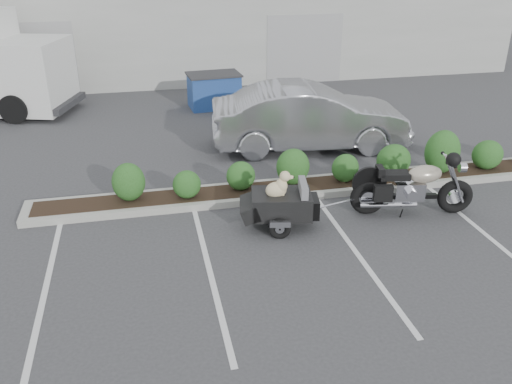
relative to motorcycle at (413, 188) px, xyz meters
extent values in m
plane|color=#38383A|center=(-2.87, -0.67, -0.59)|extent=(90.00, 90.00, 0.00)
cube|color=#9E9E93|center=(-1.87, 1.53, -0.51)|extent=(12.00, 1.00, 0.15)
cube|color=#9EA099|center=(-2.87, 16.33, 1.41)|extent=(26.00, 10.00, 4.00)
torus|color=black|center=(-0.88, 0.19, -0.22)|extent=(0.76, 0.32, 0.74)
torus|color=black|center=(0.90, -0.15, -0.22)|extent=(0.76, 0.32, 0.74)
cylinder|color=silver|center=(-0.88, 0.19, -0.22)|extent=(0.33, 0.19, 0.31)
cylinder|color=silver|center=(0.90, -0.15, -0.22)|extent=(0.28, 0.16, 0.26)
cylinder|color=silver|center=(0.81, -0.24, 0.18)|extent=(0.48, 0.14, 0.98)
cylinder|color=silver|center=(0.85, -0.02, 0.18)|extent=(0.48, 0.14, 0.98)
cylinder|color=silver|center=(0.65, -0.10, 0.60)|extent=(0.18, 0.76, 0.04)
cylinder|color=silver|center=(0.96, -0.16, 0.43)|extent=(0.17, 0.22, 0.20)
sphere|color=black|center=(0.55, -0.41, 0.73)|extent=(0.33, 0.33, 0.29)
cube|color=silver|center=(-0.07, 0.04, -0.06)|extent=(0.66, 0.48, 0.37)
cube|color=black|center=(0.04, 0.02, -0.20)|extent=(0.99, 0.29, 0.09)
ellipsoid|color=#B8AB94|center=(0.22, -0.02, 0.29)|extent=(0.79, 0.54, 0.36)
cube|color=black|center=(-0.39, 0.10, 0.27)|extent=(0.66, 0.44, 0.13)
cube|color=black|center=(-0.68, 0.16, 0.37)|extent=(0.19, 0.35, 0.18)
cylinder|color=silver|center=(-0.54, -0.07, -0.30)|extent=(1.15, 0.31, 0.10)
cylinder|color=silver|center=(-0.46, 0.32, -0.30)|extent=(1.15, 0.31, 0.10)
cube|color=black|center=(-0.72, -0.15, 0.02)|extent=(0.40, 0.22, 0.33)
cube|color=black|center=(-2.77, 0.03, -0.09)|extent=(1.28, 0.99, 0.46)
cube|color=slate|center=(-2.36, -0.05, 0.21)|extent=(0.26, 0.69, 0.33)
cube|color=slate|center=(-2.71, 0.02, 0.02)|extent=(0.88, 0.81, 0.04)
cube|color=black|center=(-3.36, 0.14, -0.17)|extent=(0.56, 0.85, 0.40)
cube|color=black|center=(-2.16, -0.09, -0.15)|extent=(0.32, 0.58, 0.37)
torus|color=black|center=(-2.91, -0.41, -0.39)|extent=(0.44, 0.20, 0.43)
torus|color=black|center=(-2.73, 0.49, -0.39)|extent=(0.44, 0.20, 0.43)
cube|color=silver|center=(-2.92, -0.47, -0.26)|extent=(0.40, 0.16, 0.11)
cube|color=silver|center=(-2.72, 0.55, -0.26)|extent=(0.40, 0.16, 0.11)
cylinder|color=black|center=(-2.82, 0.04, -0.39)|extent=(0.23, 0.98, 0.04)
cylinder|color=silver|center=(-1.90, -0.14, -0.22)|extent=(0.65, 0.16, 0.04)
ellipsoid|color=beige|center=(-2.88, 0.03, 0.22)|extent=(0.46, 0.35, 0.33)
ellipsoid|color=beige|center=(-2.78, 0.01, 0.31)|extent=(0.27, 0.26, 0.30)
sphere|color=beige|center=(-2.71, 0.00, 0.51)|extent=(0.24, 0.24, 0.21)
ellipsoid|color=beige|center=(-2.62, -0.02, 0.49)|extent=(0.17, 0.12, 0.08)
sphere|color=black|center=(-2.55, -0.03, 0.49)|extent=(0.05, 0.05, 0.04)
ellipsoid|color=beige|center=(-2.77, -0.05, 0.53)|extent=(0.06, 0.05, 0.11)
ellipsoid|color=beige|center=(-2.75, 0.07, 0.53)|extent=(0.06, 0.05, 0.11)
cylinder|color=beige|center=(-2.76, -0.06, 0.10)|extent=(0.06, 0.06, 0.13)
cylinder|color=beige|center=(-2.73, 0.07, 0.10)|extent=(0.06, 0.06, 0.13)
imported|color=#A4A5AB|center=(-0.88, 4.23, 0.27)|extent=(5.38, 2.37, 1.72)
cube|color=navy|center=(-2.83, 8.65, -0.04)|extent=(1.72, 1.22, 1.09)
cube|color=#2D2D30|center=(-2.83, 8.65, 0.53)|extent=(1.82, 1.32, 0.05)
cube|color=silver|center=(-8.56, 9.20, 0.67)|extent=(2.59, 2.79, 2.20)
cube|color=black|center=(-8.56, 9.20, 0.37)|extent=(0.64, 1.84, 1.00)
cylinder|color=black|center=(-9.08, 8.21, -0.13)|extent=(0.94, 0.53, 0.90)
cylinder|color=black|center=(-8.42, 10.31, -0.13)|extent=(0.94, 0.53, 0.90)
camera|label=1|loc=(-5.27, -9.11, 4.62)|focal=38.00mm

